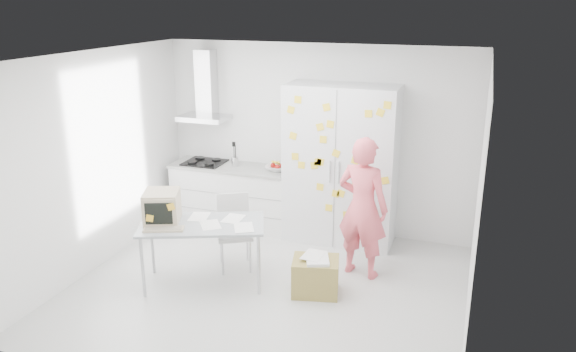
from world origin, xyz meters
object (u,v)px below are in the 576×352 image
(chair, at_px, (234,227))
(cardboard_box, at_px, (316,276))
(person, at_px, (363,208))
(desk, at_px, (177,215))

(chair, height_order, cardboard_box, chair)
(person, relative_size, chair, 1.87)
(person, distance_m, desk, 2.21)
(chair, bearing_deg, desk, -153.60)
(desk, xyz_separation_m, cardboard_box, (1.61, 0.29, -0.65))
(person, bearing_deg, cardboard_box, 71.81)
(person, relative_size, cardboard_box, 2.89)
(person, xyz_separation_m, chair, (-1.57, -0.30, -0.35))
(chair, bearing_deg, person, -18.45)
(person, xyz_separation_m, cardboard_box, (-0.39, -0.65, -0.66))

